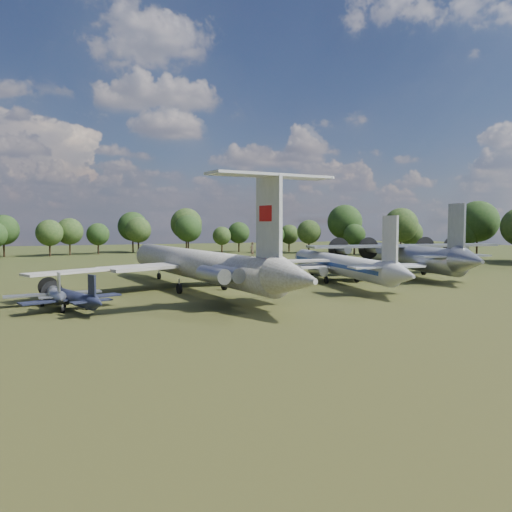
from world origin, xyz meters
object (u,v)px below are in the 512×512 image
object	(u,v)px
small_prop_west	(74,301)
person_on_il62	(252,249)
il62_airliner	(196,270)
an12_transport	(408,260)
tu104_jet	(339,269)
small_prop_northwest	(54,296)

from	to	relation	value
small_prop_west	person_on_il62	xyz separation A→B (m)	(19.39, -3.90, 5.56)
il62_airliner	an12_transport	distance (m)	41.83
il62_airliner	tu104_jet	xyz separation A→B (m)	(23.80, 1.00, -0.66)
tu104_jet	person_on_il62	distance (m)	27.20
tu104_jet	an12_transport	distance (m)	18.41
an12_transport	small_prop_northwest	bearing A→B (deg)	-161.73
tu104_jet	small_prop_west	distance (m)	42.25
person_on_il62	small_prop_northwest	bearing A→B (deg)	-57.45
tu104_jet	an12_transport	world-z (taller)	an12_transport
tu104_jet	small_prop_west	bearing A→B (deg)	-157.76
il62_airliner	tu104_jet	distance (m)	23.84
tu104_jet	small_prop_northwest	size ratio (longest dim) A/B	3.05
tu104_jet	small_prop_west	world-z (taller)	tu104_jet
an12_transport	person_on_il62	distance (m)	44.69
an12_transport	person_on_il62	world-z (taller)	person_on_il62
tu104_jet	il62_airliner	bearing A→B (deg)	-173.42
tu104_jet	an12_transport	bearing A→B (deg)	22.55
small_prop_west	person_on_il62	distance (m)	20.54
tu104_jet	person_on_il62	xyz separation A→B (m)	(-20.77, -17.00, 4.41)
small_prop_west	small_prop_northwest	xyz separation A→B (m)	(-2.22, 4.85, -0.02)
il62_airliner	small_prop_west	distance (m)	20.42
person_on_il62	tu104_jet	bearing A→B (deg)	-176.10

